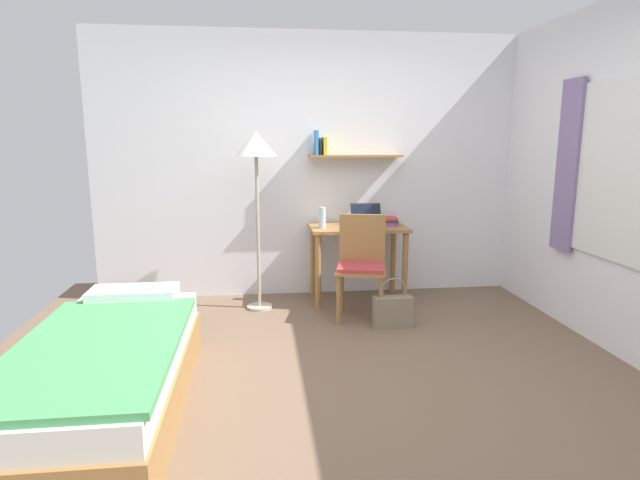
# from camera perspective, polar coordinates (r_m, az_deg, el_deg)

# --- Properties ---
(ground_plane) EXTENTS (5.28, 5.28, 0.00)m
(ground_plane) POSITION_cam_1_polar(r_m,az_deg,el_deg) (3.59, 3.54, -14.98)
(ground_plane) COLOR brown
(wall_back) EXTENTS (4.40, 0.27, 2.60)m
(wall_back) POSITION_cam_1_polar(r_m,az_deg,el_deg) (5.24, -0.23, 8.08)
(wall_back) COLOR white
(wall_back) RESTS_ON ground_plane
(bed) EXTENTS (0.87, 1.92, 0.54)m
(bed) POSITION_cam_1_polar(r_m,az_deg,el_deg) (3.33, -22.46, -13.50)
(bed) COLOR #9E703D
(bed) RESTS_ON ground_plane
(desk) EXTENTS (0.93, 0.54, 0.74)m
(desk) POSITION_cam_1_polar(r_m,az_deg,el_deg) (5.06, 4.18, -0.20)
(desk) COLOR #9E703D
(desk) RESTS_ON ground_plane
(desk_chair) EXTENTS (0.52, 0.50, 0.91)m
(desk_chair) POSITION_cam_1_polar(r_m,az_deg,el_deg) (4.60, 4.58, -2.42)
(desk_chair) COLOR #9E703D
(desk_chair) RESTS_ON ground_plane
(standing_lamp) EXTENTS (0.36, 0.36, 1.65)m
(standing_lamp) POSITION_cam_1_polar(r_m,az_deg,el_deg) (4.73, -7.05, 9.29)
(standing_lamp) COLOR #B2A893
(standing_lamp) RESTS_ON ground_plane
(laptop) EXTENTS (0.30, 0.23, 0.21)m
(laptop) POSITION_cam_1_polar(r_m,az_deg,el_deg) (5.06, 5.16, 2.18)
(laptop) COLOR black
(laptop) RESTS_ON desk
(water_bottle) EXTENTS (0.07, 0.07, 0.20)m
(water_bottle) POSITION_cam_1_polar(r_m,az_deg,el_deg) (4.91, 0.22, 2.48)
(water_bottle) COLOR silver
(water_bottle) RESTS_ON desk
(book_stack) EXTENTS (0.19, 0.23, 0.08)m
(book_stack) POSITION_cam_1_polar(r_m,az_deg,el_deg) (5.14, 7.56, 2.11)
(book_stack) COLOR purple
(book_stack) RESTS_ON desk
(handbag) EXTENTS (0.33, 0.12, 0.43)m
(handbag) POSITION_cam_1_polar(r_m,az_deg,el_deg) (4.48, 8.03, -7.65)
(handbag) COLOR gray
(handbag) RESTS_ON ground_plane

